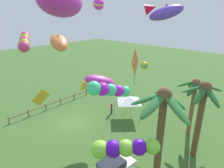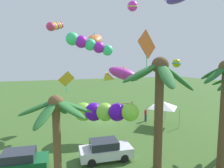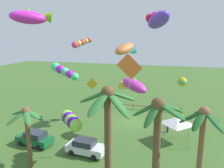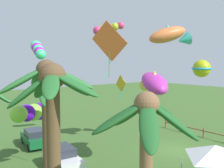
% 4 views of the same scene
% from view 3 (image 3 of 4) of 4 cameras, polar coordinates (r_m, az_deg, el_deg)
% --- Properties ---
extents(ground_plane, '(120.00, 120.00, 0.00)m').
position_cam_3_polar(ground_plane, '(30.42, 4.92, -9.83)').
color(ground_plane, '#3D6028').
extents(palm_tree_0, '(4.94, 5.07, 7.65)m').
position_cam_3_polar(palm_tree_0, '(17.81, -1.11, -6.66)').
color(palm_tree_0, brown).
rests_on(palm_tree_0, ground).
extents(palm_tree_1, '(3.31, 3.70, 6.54)m').
position_cam_3_polar(palm_tree_1, '(17.79, 22.46, -10.72)').
color(palm_tree_1, brown).
rests_on(palm_tree_1, ground).
extents(palm_tree_2, '(3.57, 3.09, 5.74)m').
position_cam_3_polar(palm_tree_2, '(20.06, -21.16, -9.39)').
color(palm_tree_2, brown).
rests_on(palm_tree_2, ground).
extents(palm_tree_3, '(3.76, 3.59, 7.46)m').
position_cam_3_polar(palm_tree_3, '(15.81, 11.82, -10.89)').
color(palm_tree_3, brown).
rests_on(palm_tree_3, ground).
extents(rail_fence, '(12.30, 0.12, 0.95)m').
position_cam_3_polar(rail_fence, '(35.14, 7.48, -5.76)').
color(rail_fence, brown).
rests_on(rail_fence, ground).
extents(parked_car_0, '(4.04, 2.04, 1.51)m').
position_cam_3_polar(parked_car_0, '(22.75, -6.81, -15.89)').
color(parked_car_0, silver).
rests_on(parked_car_0, ground).
extents(parked_car_1, '(4.08, 2.16, 1.51)m').
position_cam_3_polar(parked_car_1, '(25.64, -19.40, -13.12)').
color(parked_car_1, '#145B2D').
rests_on(parked_car_1, ground).
extents(spectator_0, '(0.43, 0.43, 1.59)m').
position_cam_3_polar(spectator_0, '(27.85, 14.28, -10.54)').
color(spectator_0, '#38383D').
rests_on(spectator_0, ground).
extents(festival_tent, '(2.86, 2.86, 2.85)m').
position_cam_3_polar(festival_tent, '(25.25, 16.55, -9.08)').
color(festival_tent, '#9E9EA3').
rests_on(festival_tent, ground).
extents(kite_ball_0, '(1.52, 1.51, 1.15)m').
position_cam_3_polar(kite_ball_0, '(25.83, 11.23, 16.82)').
color(kite_ball_0, '#E931D3').
extents(kite_fish_1, '(2.66, 3.52, 1.84)m').
position_cam_3_polar(kite_fish_1, '(18.67, 11.77, 16.13)').
color(kite_fish_1, '#6038CA').
extents(kite_tube_2, '(2.88, 1.30, 1.44)m').
position_cam_3_polar(kite_tube_2, '(19.98, -12.40, 3.30)').
color(kite_tube_2, '#3DE189').
extents(kite_ball_3, '(1.36, 1.36, 0.88)m').
position_cam_3_polar(kite_ball_3, '(22.13, 17.79, 0.56)').
color(kite_ball_3, '#AAB914').
extents(kite_fish_4, '(2.97, 4.22, 2.13)m').
position_cam_3_polar(kite_fish_4, '(28.46, 3.51, 9.10)').
color(kite_fish_4, orange).
extents(kite_diamond_5, '(1.69, 0.44, 2.34)m').
position_cam_3_polar(kite_diamond_5, '(27.92, -5.14, 0.04)').
color(kite_diamond_5, gold).
extents(kite_diamond_6, '(2.23, 0.98, 3.36)m').
position_cam_3_polar(kite_diamond_6, '(20.11, 4.57, 4.41)').
color(kite_diamond_6, orange).
extents(kite_tube_7, '(1.77, 2.68, 1.26)m').
position_cam_3_polar(kite_tube_7, '(26.94, -7.98, 10.60)').
color(kite_tube_7, '#E1366E').
extents(kite_fish_8, '(3.47, 3.27, 1.50)m').
position_cam_3_polar(kite_fish_8, '(21.09, -20.34, 15.99)').
color(kite_fish_8, '#E126C9').
extents(kite_tube_9, '(3.37, 3.84, 1.58)m').
position_cam_3_polar(kite_tube_9, '(20.29, -10.73, -9.14)').
color(kite_tube_9, '#85D73A').
extents(kite_fish_10, '(4.06, 3.13, 2.13)m').
position_cam_3_polar(kite_fish_10, '(24.85, 5.47, -0.36)').
color(kite_fish_10, '#BA30A5').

